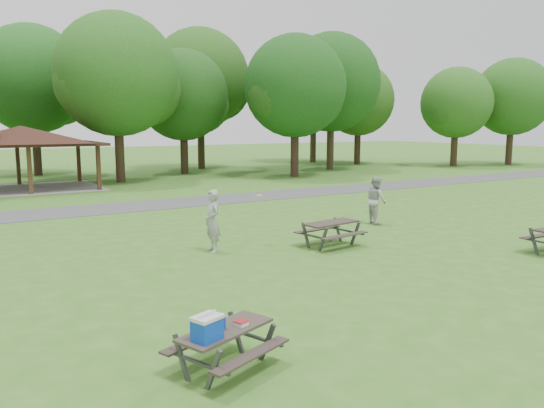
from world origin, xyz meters
The scene contains 18 objects.
ground centered at (0.00, 0.00, 0.00)m, with size 160.00×160.00×0.00m, color #35691E.
asphalt_path centered at (0.00, 14.00, 0.01)m, with size 120.00×3.20×0.02m, color #454547.
pavilion centered at (-4.00, 24.00, 3.06)m, with size 8.60×7.01×3.76m.
tree_row_e centered at (2.10, 25.03, 6.78)m, with size 8.40×8.00×11.02m.
tree_row_f centered at (8.09, 28.53, 5.84)m, with size 7.35×7.00×9.55m.
tree_row_g centered at (14.09, 22.03, 6.33)m, with size 7.77×7.40×10.25m.
tree_row_h centered at (20.10, 25.53, 7.03)m, with size 8.61×8.20×11.37m.
tree_row_i centered at (26.08, 29.03, 5.91)m, with size 7.14×6.80×9.52m.
tree_row_j centered at (32.08, 22.53, 5.56)m, with size 6.72×6.40×8.96m.
tree_deep_b centered at (-1.90, 33.03, 6.89)m, with size 8.40×8.00×11.13m.
tree_deep_c centered at (11.10, 32.03, 7.44)m, with size 8.82×8.40×11.90m.
tree_deep_d centered at (24.10, 33.53, 7.03)m, with size 8.40×8.00×11.27m.
tree_flank_right centered at (38.09, 21.03, 6.15)m, with size 7.56×7.20×9.97m.
picnic_table_near centered at (-4.45, -3.34, 0.65)m, with size 1.98×1.79×1.13m.
picnic_table_middle centered at (2.39, 2.69, 0.60)m, with size 2.03×1.71×0.81m.
frisbee_in_flight centered at (0.64, 4.19, 1.59)m, with size 0.32×0.32×0.02m.
frisbee_thrower centered at (-1.12, 3.99, 0.95)m, with size 0.69×0.45×1.90m, color #99999C.
frisbee_catcher centered at (6.25, 4.83, 0.92)m, with size 0.90×0.70×1.85m, color #A9A9AC.
Camera 1 is at (-7.83, -10.39, 3.86)m, focal length 35.00 mm.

